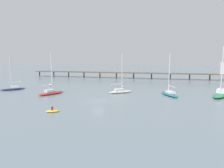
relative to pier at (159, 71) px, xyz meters
The scene contains 10 objects.
ground_plane 47.90m from the pier, 107.75° to the right, with size 400.00×400.00×0.00m, color slate.
pier is the anchor object (origin of this frame).
sailboat_red 49.29m from the pier, 124.67° to the right, with size 5.17×7.07×10.24m.
sailboat_green 37.52m from the pier, 69.81° to the right, with size 6.88×9.53×11.75m.
sailboat_navy 55.37m from the pier, 139.20° to the right, with size 5.89×5.80×9.96m.
sailboat_cream 37.12m from the pier, 107.56° to the right, with size 6.17×4.59×10.22m.
sailboat_teal 36.52m from the pier, 88.44° to the right, with size 4.65×7.35×10.15m.
dinghy_yellow 58.99m from the pier, 109.74° to the right, with size 2.43×1.64×1.14m.
mooring_buoy_far 44.68m from the pier, 142.09° to the right, with size 0.75×0.75×0.75m, color silver.
mooring_buoy_mid 28.61m from the pier, 114.92° to the right, with size 0.61×0.61×0.61m, color silver.
Camera 1 is at (10.90, -40.49, 9.25)m, focal length 32.13 mm.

